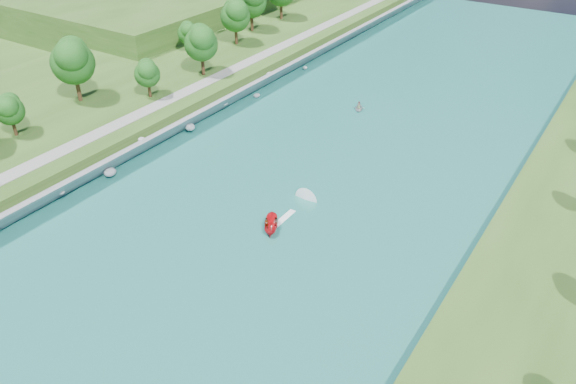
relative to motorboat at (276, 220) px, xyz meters
The scene contains 8 objects.
ground 6.47m from the motorboat, 120.58° to the right, with size 260.00×260.00×0.00m, color #2D5119.
river_water 14.86m from the motorboat, 102.71° to the left, with size 55.00×240.00×0.10m, color #185E5A.
berm_west 55.20m from the motorboat, 164.80° to the left, with size 45.00×240.00×3.50m, color #2D5119.
riprap_bank 32.02m from the motorboat, 155.44° to the left, with size 3.72×236.00×4.28m.
riverside_path 38.68m from the motorboat, 157.96° to the left, with size 3.00×200.00×0.10m, color gray.
trees_west 46.95m from the motorboat, behind, with size 18.37×154.25×13.88m.
motorboat is the anchor object (origin of this frame).
raft 40.58m from the motorboat, 101.35° to the left, with size 3.13×3.57×1.69m.
Camera 1 is at (38.07, -44.95, 44.21)m, focal length 35.00 mm.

